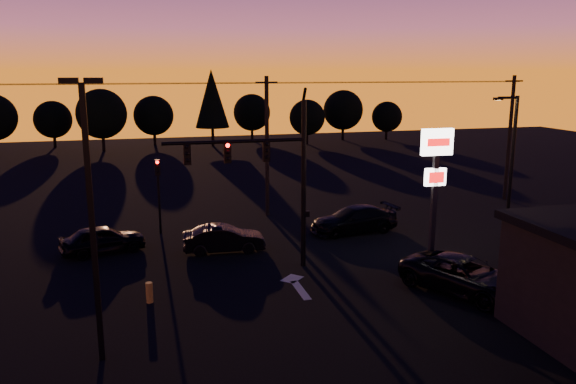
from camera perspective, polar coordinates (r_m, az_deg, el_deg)
name	(u,v)px	position (r m, az deg, el deg)	size (l,w,h in m)	color
ground	(296,300)	(23.73, 0.79, -10.94)	(120.00, 120.00, 0.00)	black
lane_arrow	(296,284)	(25.33, 0.86, -9.38)	(1.20, 3.10, 0.01)	beige
traffic_signal_mast	(271,168)	(26.02, -1.77, 2.50)	(6.79, 0.52, 8.58)	black
secondary_signal	(158,185)	(33.12, -13.03, 0.66)	(0.30, 0.31, 4.35)	black
parking_lot_light	(91,204)	(18.51, -19.42, -1.18)	(1.25, 0.30, 9.14)	black
pylon_sign	(436,170)	(26.31, 14.76, 2.16)	(1.50, 0.28, 6.80)	black
streetlight	(511,161)	(33.45, 21.68, 2.93)	(1.55, 0.35, 8.00)	black
utility_pole_1	(267,146)	(36.18, -2.15, 4.71)	(1.40, 0.26, 9.00)	black
utility_pole_2	(509,137)	(43.80, 21.57, 5.19)	(1.40, 0.26, 9.00)	black
power_wires	(266,83)	(35.88, -2.20, 11.02)	(36.00, 1.22, 0.07)	black
bollard	(149,293)	(24.05, -13.90, -9.89)	(0.29, 0.29, 0.86)	gold
tree_1	(53,120)	(74.90, -22.78, 6.80)	(4.54, 4.54, 5.71)	black
tree_2	(101,114)	(69.28, -18.42, 7.54)	(5.77, 5.78, 7.26)	black
tree_3	(154,116)	(73.22, -13.49, 7.56)	(4.95, 4.95, 6.22)	black
tree_4	(212,99)	(70.63, -7.75, 9.39)	(4.18, 4.18, 9.50)	black
tree_5	(252,112)	(76.66, -3.70, 8.06)	(4.95, 4.95, 6.22)	black
tree_6	(307,117)	(72.33, 1.96, 7.58)	(4.54, 4.54, 5.71)	black
tree_7	(343,110)	(77.04, 5.63, 8.29)	(5.36, 5.36, 6.74)	black
tree_8	(387,117)	(78.50, 10.01, 7.55)	(4.12, 4.12, 5.19)	black
car_left	(103,239)	(30.86, -18.30, -4.58)	(1.73, 4.30, 1.46)	black
car_mid	(224,239)	(29.72, -6.54, -4.73)	(1.48, 4.24, 1.40)	black
car_right	(354,219)	(33.23, 6.71, -2.79)	(2.13, 5.25, 1.52)	black
suv_parked	(465,276)	(25.35, 17.50, -8.10)	(2.56, 5.56, 1.55)	black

